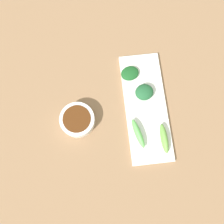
# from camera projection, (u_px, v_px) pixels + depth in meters

# --- Properties ---
(tabletop) EXTENTS (2.10, 2.10, 0.02)m
(tabletop) POSITION_uv_depth(u_px,v_px,m) (115.00, 118.00, 0.84)
(tabletop) COLOR #8E6A4A
(tabletop) RESTS_ON ground
(sauce_bowl) EXTENTS (0.11, 0.11, 0.04)m
(sauce_bowl) POSITION_uv_depth(u_px,v_px,m) (77.00, 119.00, 0.80)
(sauce_bowl) COLOR white
(sauce_bowl) RESTS_ON tabletop
(serving_plate) EXTENTS (0.14, 0.38, 0.01)m
(serving_plate) POSITION_uv_depth(u_px,v_px,m) (146.00, 107.00, 0.83)
(serving_plate) COLOR white
(serving_plate) RESTS_ON tabletop
(broccoli_leafy_0) EXTENTS (0.07, 0.06, 0.02)m
(broccoli_leafy_0) POSITION_uv_depth(u_px,v_px,m) (130.00, 73.00, 0.84)
(broccoli_leafy_0) COLOR #1A5322
(broccoli_leafy_0) RESTS_ON serving_plate
(broccoli_leafy_1) EXTENTS (0.07, 0.07, 0.03)m
(broccoli_leafy_1) POSITION_uv_depth(u_px,v_px,m) (144.00, 92.00, 0.82)
(broccoli_leafy_1) COLOR #215931
(broccoli_leafy_1) RESTS_ON serving_plate
(broccoli_stalk_2) EXTENTS (0.04, 0.10, 0.03)m
(broccoli_stalk_2) POSITION_uv_depth(u_px,v_px,m) (138.00, 133.00, 0.79)
(broccoli_stalk_2) COLOR #5FB955
(broccoli_stalk_2) RESTS_ON serving_plate
(broccoli_stalk_3) EXTENTS (0.02, 0.10, 0.03)m
(broccoli_stalk_3) POSITION_uv_depth(u_px,v_px,m) (164.00, 138.00, 0.79)
(broccoli_stalk_3) COLOR #69A544
(broccoli_stalk_3) RESTS_ON serving_plate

